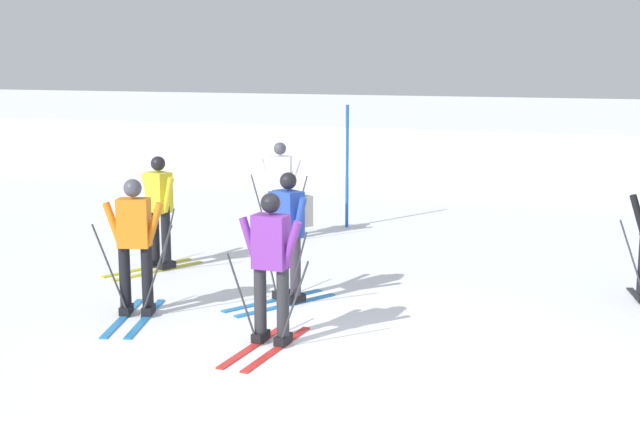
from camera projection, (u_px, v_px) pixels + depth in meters
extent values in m
plane|color=white|center=(366.00, 369.00, 8.96)|extent=(120.00, 120.00, 0.00)
cube|color=white|center=(538.00, 142.00, 25.79)|extent=(80.00, 8.67, 1.27)
cube|color=#237AC6|center=(287.00, 305.00, 11.21)|extent=(0.89, 1.42, 0.02)
cube|color=#237AC6|center=(273.00, 300.00, 11.42)|extent=(0.89, 1.42, 0.02)
cube|color=black|center=(296.00, 299.00, 11.30)|extent=(0.24, 0.28, 0.10)
cube|color=black|center=(282.00, 294.00, 11.51)|extent=(0.24, 0.28, 0.10)
cylinder|color=#38333D|center=(295.00, 263.00, 11.21)|extent=(0.14, 0.14, 0.85)
cylinder|color=#38333D|center=(282.00, 259.00, 11.42)|extent=(0.14, 0.14, 0.85)
cube|color=#284CB7|center=(288.00, 214.00, 11.21)|extent=(0.45, 0.40, 0.60)
cylinder|color=#284CB7|center=(299.00, 218.00, 11.01)|extent=(0.27, 0.21, 0.55)
cylinder|color=#284CB7|center=(275.00, 212.00, 11.38)|extent=(0.27, 0.21, 0.55)
sphere|color=black|center=(288.00, 181.00, 11.13)|extent=(0.22, 0.22, 0.22)
cylinder|color=#38383D|center=(297.00, 269.00, 11.04)|extent=(0.36, 0.23, 1.03)
cylinder|color=#38383D|center=(269.00, 261.00, 11.49)|extent=(0.36, 0.23, 1.03)
cube|color=#B7B2A3|center=(301.00, 210.00, 11.34)|extent=(0.33, 0.30, 0.40)
cube|color=gold|center=(159.00, 271.00, 12.99)|extent=(0.74, 1.50, 0.02)
cube|color=gold|center=(148.00, 268.00, 13.18)|extent=(0.74, 1.50, 0.02)
cube|color=black|center=(167.00, 265.00, 13.09)|extent=(0.22, 0.29, 0.10)
cube|color=black|center=(156.00, 262.00, 13.28)|extent=(0.22, 0.29, 0.10)
cylinder|color=black|center=(166.00, 234.00, 13.01)|extent=(0.14, 0.14, 0.85)
cylinder|color=black|center=(155.00, 232.00, 13.20)|extent=(0.14, 0.14, 0.85)
cube|color=yellow|center=(159.00, 192.00, 12.99)|extent=(0.44, 0.37, 0.60)
cylinder|color=yellow|center=(168.00, 195.00, 12.81)|extent=(0.27, 0.19, 0.55)
cylinder|color=yellow|center=(148.00, 191.00, 13.15)|extent=(0.27, 0.19, 0.55)
sphere|color=black|center=(158.00, 163.00, 12.91)|extent=(0.22, 0.22, 0.22)
cylinder|color=#38383D|center=(167.00, 240.00, 12.83)|extent=(0.36, 0.18, 1.00)
cylinder|color=#38383D|center=(143.00, 234.00, 13.25)|extent=(0.36, 0.18, 1.00)
cube|color=#237AC6|center=(145.00, 318.00, 10.66)|extent=(0.51, 1.57, 0.02)
cube|color=#237AC6|center=(123.00, 318.00, 10.67)|extent=(0.51, 1.57, 0.02)
cube|color=black|center=(148.00, 310.00, 10.79)|extent=(0.19, 0.28, 0.10)
cube|color=black|center=(126.00, 309.00, 10.81)|extent=(0.19, 0.28, 0.10)
cylinder|color=black|center=(147.00, 273.00, 10.71)|extent=(0.14, 0.14, 0.85)
cylinder|color=black|center=(125.00, 272.00, 10.73)|extent=(0.14, 0.14, 0.85)
cube|color=orange|center=(134.00, 223.00, 10.60)|extent=(0.43, 0.33, 0.60)
cylinder|color=orange|center=(154.00, 224.00, 10.57)|extent=(0.27, 0.15, 0.55)
cylinder|color=orange|center=(113.00, 224.00, 10.60)|extent=(0.27, 0.15, 0.55)
sphere|color=#4C4C56|center=(133.00, 188.00, 10.53)|extent=(0.22, 0.22, 0.22)
cylinder|color=#38383D|center=(156.00, 272.00, 10.59)|extent=(0.43, 0.14, 1.17)
cylinder|color=#38383D|center=(111.00, 271.00, 10.63)|extent=(0.43, 0.14, 1.17)
cube|color=red|center=(277.00, 348.00, 9.55)|extent=(0.19, 1.60, 0.02)
cube|color=red|center=(255.00, 345.00, 9.66)|extent=(0.19, 1.60, 0.02)
cube|color=black|center=(283.00, 339.00, 9.68)|extent=(0.14, 0.27, 0.10)
cube|color=black|center=(261.00, 336.00, 9.79)|extent=(0.14, 0.27, 0.10)
cylinder|color=#2D2D33|center=(283.00, 298.00, 9.59)|extent=(0.14, 0.14, 0.85)
cylinder|color=#2D2D33|center=(260.00, 295.00, 9.70)|extent=(0.14, 0.14, 0.85)
cube|color=purple|center=(271.00, 242.00, 9.54)|extent=(0.39, 0.26, 0.60)
cylinder|color=purple|center=(291.00, 245.00, 9.42)|extent=(0.26, 0.11, 0.55)
cylinder|color=purple|center=(250.00, 241.00, 9.61)|extent=(0.26, 0.11, 0.55)
sphere|color=black|center=(271.00, 203.00, 9.46)|extent=(0.22, 0.22, 0.22)
cylinder|color=#38383D|center=(293.00, 305.00, 9.45)|extent=(0.38, 0.05, 1.02)
cylinder|color=#38383D|center=(243.00, 299.00, 9.68)|extent=(0.38, 0.05, 1.02)
cube|color=silver|center=(287.00, 241.00, 15.09)|extent=(0.41, 1.59, 0.02)
cube|color=silver|center=(271.00, 240.00, 15.13)|extent=(0.41, 1.59, 0.02)
cube|color=black|center=(288.00, 236.00, 15.23)|extent=(0.17, 0.28, 0.10)
cube|color=black|center=(273.00, 235.00, 15.27)|extent=(0.17, 0.28, 0.10)
cylinder|color=black|center=(288.00, 209.00, 15.14)|extent=(0.14, 0.14, 0.85)
cylinder|color=black|center=(273.00, 209.00, 15.18)|extent=(0.14, 0.14, 0.85)
cube|color=white|center=(280.00, 173.00, 15.05)|extent=(0.42, 0.31, 0.60)
cylinder|color=white|center=(294.00, 174.00, 15.00)|extent=(0.27, 0.14, 0.55)
cylinder|color=white|center=(266.00, 174.00, 15.06)|extent=(0.27, 0.14, 0.55)
sphere|color=#4C4C56|center=(280.00, 149.00, 14.97)|extent=(0.22, 0.22, 0.22)
cylinder|color=#38383D|center=(298.00, 209.00, 15.01)|extent=(0.33, 0.09, 1.16)
cylinder|color=#38383D|center=(260.00, 208.00, 15.10)|extent=(0.33, 0.09, 1.16)
cylinder|color=black|center=(638.00, 215.00, 11.18)|extent=(0.27, 0.14, 0.55)
cylinder|color=#38383D|center=(634.00, 262.00, 11.21)|extent=(0.42, 0.11, 1.11)
cylinder|color=#1E56AD|center=(347.00, 167.00, 16.15)|extent=(0.06, 0.06, 2.29)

